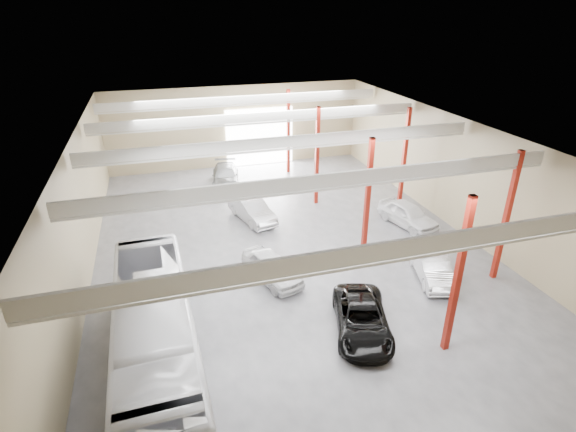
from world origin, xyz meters
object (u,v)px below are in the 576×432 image
car_row_c (225,176)px  car_right_far (408,214)px  car_row_a (272,267)px  coach_bus (156,338)px  black_sedan (362,319)px  car_right_near (432,266)px  car_row_b (252,210)px

car_row_c → car_right_far: car_right_far is taller
car_row_a → car_right_far: car_right_far is taller
coach_bus → black_sedan: (8.62, -0.02, -1.02)m
car_row_a → car_row_c: 14.35m
car_right_near → car_right_far: 6.30m
car_row_b → black_sedan: bearing=-95.4°
car_row_a → car_right_near: size_ratio=0.98×
black_sedan → car_row_a: (-2.71, 5.20, 0.03)m
car_row_c → car_right_far: bearing=-36.9°
coach_bus → car_row_c: bearing=72.1°
car_row_b → car_right_near: car_row_b is taller
black_sedan → car_right_near: car_right_near is taller
car_row_c → car_row_b: bearing=-75.5°
car_right_near → black_sedan: bearing=-135.5°
coach_bus → car_row_c: size_ratio=2.43×
car_row_b → coach_bus: bearing=-132.5°
black_sedan → car_right_far: size_ratio=1.10×
black_sedan → car_right_near: (5.39, 2.90, 0.02)m
car_right_far → black_sedan: bearing=-142.5°
car_right_near → car_row_c: bearing=132.3°
car_right_far → car_row_b: bearing=146.6°
black_sedan → car_right_near: bearing=45.9°
coach_bus → car_row_a: bearing=40.1°
car_right_near → coach_bus: bearing=-152.1°
car_row_c → car_right_near: (8.15, -16.64, -0.03)m
car_row_c → car_right_near: car_row_c is taller
car_row_a → car_row_b: (0.57, 7.32, 0.03)m
car_row_b → car_row_c: car_row_b is taller
black_sedan → car_row_a: 5.86m
car_row_b → car_right_far: 10.24m
black_sedan → car_row_c: 19.74m
car_row_c → car_right_far: 14.76m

